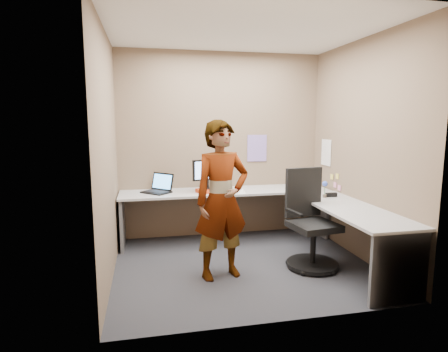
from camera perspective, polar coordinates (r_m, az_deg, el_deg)
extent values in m
plane|color=#232428|center=(4.62, 2.90, -13.38)|extent=(3.00, 3.00, 0.00)
plane|color=brown|center=(5.56, -0.43, 4.70)|extent=(3.00, 0.00, 3.00)
plane|color=brown|center=(4.91, 20.25, 3.64)|extent=(0.00, 2.70, 2.70)
plane|color=brown|center=(4.18, -17.31, 3.01)|extent=(0.00, 2.70, 2.70)
plane|color=white|center=(4.39, 3.18, 21.36)|extent=(3.00, 3.00, 0.00)
cube|color=#B6B6B6|center=(5.33, 0.28, -2.36)|extent=(2.96, 0.65, 0.03)
cube|color=#B6B6B6|center=(4.56, 18.53, -4.70)|extent=(0.65, 1.91, 0.03)
cube|color=#59595B|center=(5.31, -15.21, -6.76)|extent=(0.04, 0.60, 0.70)
cube|color=#59595B|center=(5.88, 14.19, -5.23)|extent=(0.04, 0.60, 0.70)
cube|color=#59595B|center=(3.94, 25.15, -12.74)|extent=(0.60, 0.04, 0.70)
cube|color=#C13713|center=(5.18, -2.60, -2.23)|extent=(0.32, 0.28, 0.05)
cube|color=black|center=(5.17, -2.60, -1.86)|extent=(0.21, 0.18, 0.01)
cube|color=black|center=(5.18, -2.64, -1.18)|extent=(0.05, 0.05, 0.11)
cube|color=black|center=(5.15, -2.66, 0.96)|extent=(0.41, 0.18, 0.28)
cube|color=#7FA0DC|center=(5.13, -2.56, 0.94)|extent=(0.36, 0.14, 0.24)
cube|color=black|center=(5.23, -10.28, -2.44)|extent=(0.44, 0.44, 0.02)
cube|color=black|center=(5.30, -9.35, -0.82)|extent=(0.31, 0.31, 0.24)
cube|color=#4DA3F6|center=(5.30, -9.35, -0.82)|extent=(0.27, 0.26, 0.19)
cube|color=#B7B7BC|center=(5.15, -3.04, -2.33)|extent=(0.12, 0.08, 0.04)
sphere|color=red|center=(5.14, -3.02, -2.03)|extent=(0.04, 0.04, 0.04)
cone|color=white|center=(5.15, 2.82, -2.25)|extent=(0.10, 0.10, 0.06)
cube|color=black|center=(5.08, 16.02, -2.77)|extent=(0.15, 0.05, 0.05)
cylinder|color=brown|center=(5.01, 15.05, -2.96)|extent=(0.05, 0.05, 0.04)
cylinder|color=#338C3F|center=(5.00, 15.09, -1.94)|extent=(0.01, 0.01, 0.14)
sphere|color=blue|center=(4.98, 15.13, -1.15)|extent=(0.07, 0.07, 0.07)
cube|color=#846BB7|center=(5.69, 5.05, 4.25)|extent=(0.30, 0.01, 0.40)
cube|color=white|center=(5.69, 15.31, 3.47)|extent=(0.01, 0.28, 0.38)
cube|color=#F2E059|center=(5.42, 16.86, -0.04)|extent=(0.01, 0.07, 0.07)
cube|color=pink|center=(5.48, 16.56, -1.30)|extent=(0.01, 0.07, 0.07)
cube|color=pink|center=(5.38, 17.15, -1.73)|extent=(0.01, 0.07, 0.07)
cube|color=#F2E059|center=(5.55, 16.11, -0.11)|extent=(0.01, 0.07, 0.07)
cylinder|color=black|center=(4.64, 13.31, -12.92)|extent=(0.60, 0.60, 0.04)
cylinder|color=black|center=(4.56, 13.41, -10.15)|extent=(0.06, 0.06, 0.43)
cube|color=black|center=(4.50, 13.51, -7.41)|extent=(0.57, 0.57, 0.08)
cube|color=black|center=(4.61, 12.02, -2.42)|extent=(0.48, 0.12, 0.59)
cube|color=black|center=(4.31, 10.61, -5.50)|extent=(0.09, 0.33, 0.03)
cube|color=black|center=(4.60, 16.38, -4.79)|extent=(0.09, 0.33, 0.03)
imported|color=#999399|center=(4.06, -0.35, -3.69)|extent=(0.71, 0.56, 1.73)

